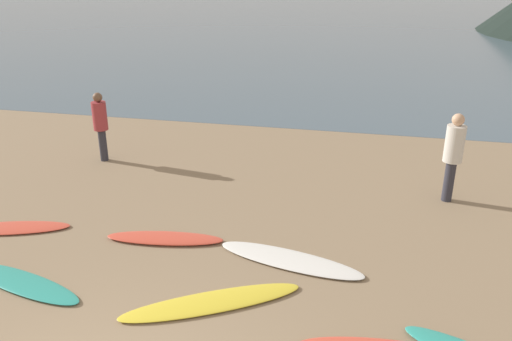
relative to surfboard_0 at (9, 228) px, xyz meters
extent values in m
cube|color=#8C7559|center=(3.58, 6.09, -0.13)|extent=(120.00, 120.00, 0.20)
cube|color=#475B6B|center=(3.58, 57.18, -0.03)|extent=(140.00, 100.00, 0.01)
ellipsoid|color=#D84C38|center=(0.00, 0.00, 0.00)|extent=(2.19, 1.12, 0.06)
ellipsoid|color=teal|center=(1.33, -1.45, 0.00)|extent=(2.24, 1.01, 0.06)
ellipsoid|color=#D84C38|center=(2.87, 0.25, 0.01)|extent=(2.07, 0.76, 0.08)
ellipsoid|color=yellow|center=(4.20, -1.28, 0.00)|extent=(2.50, 1.74, 0.06)
ellipsoid|color=white|center=(5.08, 0.05, 0.00)|extent=(2.50, 1.10, 0.07)
cylinder|color=#2D2D38|center=(7.79, 3.02, 0.39)|extent=(0.20, 0.20, 0.84)
cylinder|color=beige|center=(7.79, 3.02, 1.17)|extent=(0.36, 0.36, 0.73)
sphere|color=tan|center=(7.79, 3.02, 1.65)|extent=(0.24, 0.24, 0.24)
cylinder|color=#2D2D38|center=(-0.06, 3.61, 0.36)|extent=(0.19, 0.19, 0.78)
cylinder|color=#9E3338|center=(-0.06, 3.61, 1.08)|extent=(0.34, 0.34, 0.67)
sphere|color=brown|center=(-0.06, 3.61, 1.53)|extent=(0.22, 0.22, 0.22)
camera|label=1|loc=(6.10, -6.92, 4.34)|focal=35.80mm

